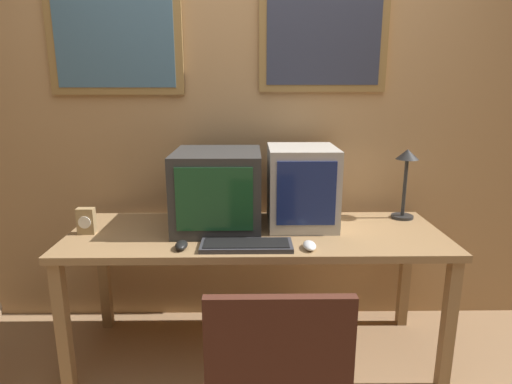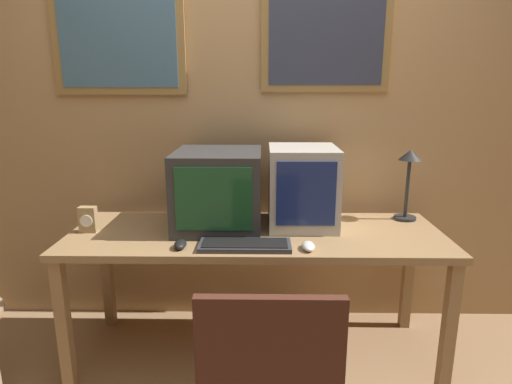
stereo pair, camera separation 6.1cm
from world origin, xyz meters
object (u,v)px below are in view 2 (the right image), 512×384
Objects in this scene: keyboard_main at (245,245)px; desk_clock at (88,219)px; monitor_right at (302,187)px; monitor_left at (218,189)px; mouse_far_corner at (180,244)px; mouse_near_keyboard at (308,246)px; desk_lamp at (409,171)px.

desk_clock is at bearing 165.66° from keyboard_main.
monitor_left is at bearing -176.14° from monitor_right.
desk_clock reaches higher than mouse_far_corner.
keyboard_main is at bearing -130.00° from monitor_right.
mouse_near_keyboard is 1.14m from desk_clock.
desk_clock is (-0.52, 0.22, 0.05)m from mouse_far_corner.
mouse_far_corner is (-0.60, 0.01, 0.00)m from mouse_near_keyboard.
mouse_near_keyboard is at bearing -141.70° from desk_lamp.
monitor_left reaches higher than mouse_near_keyboard.
monitor_right is 1.13m from desk_clock.
desk_clock is (-1.11, 0.23, 0.05)m from mouse_near_keyboard.
desk_lamp is (0.60, 0.47, 0.26)m from mouse_near_keyboard.
monitor_right is at bearing 89.77° from mouse_near_keyboard.
desk_lamp is at bearing 7.23° from monitor_left.
desk_clock is at bearing -171.86° from desk_lamp.
desk_lamp is at bearing 8.14° from desk_clock.
desk_lamp is (1.71, 0.24, 0.21)m from desk_clock.
mouse_far_corner reaches higher than keyboard_main.
monitor_right is 0.50m from keyboard_main.
desk_clock is (-0.67, -0.11, -0.14)m from monitor_left.
keyboard_main is 3.19× the size of desk_clock.
monitor_right reaches higher than keyboard_main.
monitor_right is at bearing 3.86° from monitor_left.
monitor_right is 1.07× the size of desk_lamp.
desk_lamp is (0.60, 0.10, 0.07)m from monitor_right.
monitor_right is 3.15× the size of desk_clock.
mouse_far_corner is 0.25× the size of desk_lamp.
monitor_right is 0.61m from desk_lamp.
monitor_right reaches higher than desk_clock.
monitor_left is 0.41m from mouse_far_corner.
monitor_left reaches higher than desk_lamp.
desk_clock is at bearing -172.71° from monitor_right.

